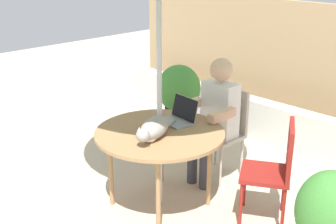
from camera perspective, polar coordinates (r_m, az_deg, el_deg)
The scene contains 11 objects.
ground_plane at distance 4.17m, azimuth -1.01°, elevation -11.67°, with size 14.00×14.00×0.00m, color #BCAD93.
fence_back at distance 5.75m, azimuth 17.66°, elevation 5.17°, with size 5.77×0.08×1.61m, color tan.
planter_wall_low at distance 5.43m, azimuth 14.00°, elevation -1.64°, with size 5.19×0.20×0.48m, color beige.
patio_table at distance 3.86m, azimuth -1.07°, elevation -3.19°, with size 1.12×1.12×0.72m.
chair_occupied at distance 4.53m, azimuth 7.25°, elevation -1.72°, with size 0.40×0.40×0.89m.
chair_empty at distance 3.80m, azimuth 13.65°, elevation -6.61°, with size 0.55×0.55×0.89m.
person_seated at distance 4.35m, azimuth 6.04°, elevation -0.19°, with size 0.48×0.48×1.23m.
laptop at distance 4.03m, azimuth 1.59°, elevation -0.36°, with size 0.32×0.28×0.21m.
cat at distance 3.67m, azimuth -1.86°, elevation -2.16°, with size 0.33×0.62×0.17m.
potted_plant_near_fence at distance 5.35m, azimuth 1.39°, elevation 2.02°, with size 0.52×0.52×0.91m.
potted_plant_by_chair at distance 3.40m, azimuth 19.81°, elevation -12.75°, with size 0.48×0.48×0.78m.
Camera 1 is at (2.59, -2.42, 2.20)m, focal length 47.78 mm.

